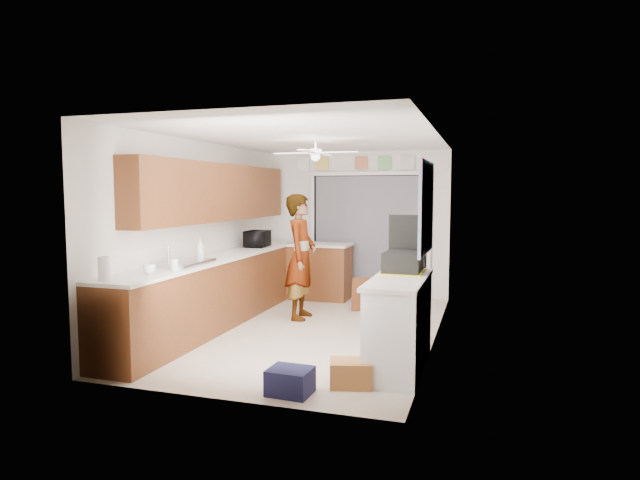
# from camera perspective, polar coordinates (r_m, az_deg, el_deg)

# --- Properties ---
(floor) EXTENTS (5.00, 5.00, 0.00)m
(floor) POSITION_cam_1_polar(r_m,az_deg,el_deg) (7.15, -0.97, -9.50)
(floor) COLOR beige
(floor) RESTS_ON ground
(ceiling) EXTENTS (5.00, 5.00, 0.00)m
(ceiling) POSITION_cam_1_polar(r_m,az_deg,el_deg) (6.95, -1.00, 10.87)
(ceiling) COLOR white
(ceiling) RESTS_ON ground
(wall_back) EXTENTS (3.20, 0.00, 3.20)m
(wall_back) POSITION_cam_1_polar(r_m,az_deg,el_deg) (9.34, 3.83, 1.72)
(wall_back) COLOR silver
(wall_back) RESTS_ON ground
(wall_front) EXTENTS (3.20, 0.00, 3.20)m
(wall_front) POSITION_cam_1_polar(r_m,az_deg,el_deg) (4.64, -10.70, -1.86)
(wall_front) COLOR silver
(wall_front) RESTS_ON ground
(wall_left) EXTENTS (0.00, 5.00, 5.00)m
(wall_left) POSITION_cam_1_polar(r_m,az_deg,el_deg) (7.59, -12.53, 0.82)
(wall_left) COLOR silver
(wall_left) RESTS_ON ground
(wall_right) EXTENTS (0.00, 5.00, 5.00)m
(wall_right) POSITION_cam_1_polar(r_m,az_deg,el_deg) (6.61, 12.30, 0.19)
(wall_right) COLOR silver
(wall_right) RESTS_ON ground
(left_base_cabinets) EXTENTS (0.60, 4.80, 0.90)m
(left_base_cabinets) POSITION_cam_1_polar(r_m,az_deg,el_deg) (7.55, -10.43, -5.30)
(left_base_cabinets) COLOR brown
(left_base_cabinets) RESTS_ON floor
(left_countertop) EXTENTS (0.62, 4.80, 0.04)m
(left_countertop) POSITION_cam_1_polar(r_m,az_deg,el_deg) (7.47, -10.42, -1.76)
(left_countertop) COLOR white
(left_countertop) RESTS_ON left_base_cabinets
(upper_cabinets) EXTENTS (0.32, 4.00, 0.80)m
(upper_cabinets) POSITION_cam_1_polar(r_m,az_deg,el_deg) (7.67, -10.83, 5.00)
(upper_cabinets) COLOR brown
(upper_cabinets) RESTS_ON wall_left
(sink_basin) EXTENTS (0.50, 0.76, 0.06)m
(sink_basin) POSITION_cam_1_polar(r_m,az_deg,el_deg) (6.61, -14.45, -2.43)
(sink_basin) COLOR silver
(sink_basin) RESTS_ON left_countertop
(faucet) EXTENTS (0.03, 0.03, 0.22)m
(faucet) POSITION_cam_1_polar(r_m,az_deg,el_deg) (6.70, -15.86, -1.55)
(faucet) COLOR silver
(faucet) RESTS_ON left_countertop
(peninsula_base) EXTENTS (1.00, 0.60, 0.90)m
(peninsula_base) POSITION_cam_1_polar(r_m,az_deg,el_deg) (9.07, -0.02, -3.45)
(peninsula_base) COLOR brown
(peninsula_base) RESTS_ON floor
(peninsula_top) EXTENTS (1.04, 0.64, 0.04)m
(peninsula_top) POSITION_cam_1_polar(r_m,az_deg,el_deg) (9.01, -0.02, -0.49)
(peninsula_top) COLOR white
(peninsula_top) RESTS_ON peninsula_base
(back_opening_recess) EXTENTS (2.00, 0.06, 2.10)m
(back_opening_recess) POSITION_cam_1_polar(r_m,az_deg,el_deg) (9.27, 5.28, 0.45)
(back_opening_recess) COLOR black
(back_opening_recess) RESTS_ON wall_back
(curtain_panel) EXTENTS (1.90, 0.03, 2.05)m
(curtain_panel) POSITION_cam_1_polar(r_m,az_deg,el_deg) (9.23, 5.23, 0.43)
(curtain_panel) COLOR slate
(curtain_panel) RESTS_ON wall_back
(door_trim_left) EXTENTS (0.06, 0.04, 2.10)m
(door_trim_left) POSITION_cam_1_polar(r_m,az_deg,el_deg) (9.50, -0.78, 0.58)
(door_trim_left) COLOR white
(door_trim_left) RESTS_ON wall_back
(door_trim_right) EXTENTS (0.06, 0.04, 2.10)m
(door_trim_right) POSITION_cam_1_polar(r_m,az_deg,el_deg) (9.08, 11.55, 0.27)
(door_trim_right) COLOR white
(door_trim_right) RESTS_ON wall_back
(door_trim_head) EXTENTS (2.10, 0.04, 0.06)m
(door_trim_head) POSITION_cam_1_polar(r_m,az_deg,el_deg) (9.21, 5.30, 7.08)
(door_trim_head) COLOR white
(door_trim_head) RESTS_ON wall_back
(header_frame_0) EXTENTS (0.22, 0.02, 0.22)m
(header_frame_0) POSITION_cam_1_polar(r_m,az_deg,el_deg) (9.46, 0.25, 8.14)
(header_frame_0) COLOR #EDBF4F
(header_frame_0) RESTS_ON wall_back
(header_frame_2) EXTENTS (0.22, 0.02, 0.22)m
(header_frame_2) POSITION_cam_1_polar(r_m,az_deg,el_deg) (9.28, 4.43, 8.18)
(header_frame_2) COLOR #C36649
(header_frame_2) RESTS_ON wall_back
(header_frame_3) EXTENTS (0.22, 0.02, 0.22)m
(header_frame_3) POSITION_cam_1_polar(r_m,az_deg,el_deg) (9.20, 6.89, 8.19)
(header_frame_3) COLOR #69B668
(header_frame_3) RESTS_ON wall_back
(header_frame_4) EXTENTS (0.22, 0.02, 0.22)m
(header_frame_4) POSITION_cam_1_polar(r_m,az_deg,el_deg) (9.14, 9.38, 8.18)
(header_frame_4) COLOR beige
(header_frame_4) RESTS_ON wall_back
(route66_sign) EXTENTS (0.22, 0.02, 0.26)m
(route66_sign) POSITION_cam_1_polar(r_m,az_deg,el_deg) (9.57, -1.77, 8.11)
(route66_sign) COLOR silver
(route66_sign) RESTS_ON wall_back
(right_counter_base) EXTENTS (0.50, 1.40, 0.90)m
(right_counter_base) POSITION_cam_1_polar(r_m,az_deg,el_deg) (5.59, 8.47, -8.96)
(right_counter_base) COLOR white
(right_counter_base) RESTS_ON floor
(right_counter_top) EXTENTS (0.54, 1.44, 0.04)m
(right_counter_top) POSITION_cam_1_polar(r_m,az_deg,el_deg) (5.50, 8.44, -4.20)
(right_counter_top) COLOR white
(right_counter_top) RESTS_ON right_counter_base
(abstract_painting) EXTENTS (0.03, 1.15, 0.95)m
(abstract_painting) POSITION_cam_1_polar(r_m,az_deg,el_deg) (5.60, 11.28, 3.43)
(abstract_painting) COLOR #E0527E
(abstract_painting) RESTS_ON wall_right
(ceiling_fan) EXTENTS (1.14, 1.14, 0.24)m
(ceiling_fan) POSITION_cam_1_polar(r_m,az_deg,el_deg) (7.12, -0.48, 9.28)
(ceiling_fan) COLOR white
(ceiling_fan) RESTS_ON ceiling
(microwave) EXTENTS (0.36, 0.49, 0.26)m
(microwave) POSITION_cam_1_polar(r_m,az_deg,el_deg) (8.49, -6.69, 0.13)
(microwave) COLOR black
(microwave) RESTS_ON left_countertop
(soap_bottle) EXTENTS (0.13, 0.13, 0.28)m
(soap_bottle) POSITION_cam_1_polar(r_m,az_deg,el_deg) (7.07, -12.68, -0.86)
(soap_bottle) COLOR silver
(soap_bottle) RESTS_ON left_countertop
(cup) EXTENTS (0.16, 0.16, 0.11)m
(cup) POSITION_cam_1_polar(r_m,az_deg,el_deg) (5.95, -17.78, -2.97)
(cup) COLOR white
(cup) RESTS_ON left_countertop
(jar_a) EXTENTS (0.11, 0.11, 0.12)m
(jar_a) POSITION_cam_1_polar(r_m,az_deg,el_deg) (6.18, -15.26, -2.53)
(jar_a) COLOR silver
(jar_a) RESTS_ON left_countertop
(paper_towel_roll) EXTENTS (0.12, 0.12, 0.24)m
(paper_towel_roll) POSITION_cam_1_polar(r_m,az_deg,el_deg) (5.64, -22.05, -2.85)
(paper_towel_roll) COLOR white
(paper_towel_roll) RESTS_ON left_countertop
(suitcase) EXTENTS (0.39, 0.52, 0.22)m
(suitcase) POSITION_cam_1_polar(r_m,az_deg,el_deg) (5.87, 8.86, -2.32)
(suitcase) COLOR black
(suitcase) RESTS_ON right_counter_top
(suitcase_rim) EXTENTS (0.44, 0.58, 0.02)m
(suitcase_rim) POSITION_cam_1_polar(r_m,az_deg,el_deg) (5.89, 8.85, -3.38)
(suitcase_rim) COLOR yellow
(suitcase_rim) RESTS_ON suitcase
(suitcase_lid) EXTENTS (0.42, 0.03, 0.50)m
(suitcase_lid) POSITION_cam_1_polar(r_m,az_deg,el_deg) (6.13, 9.29, 0.34)
(suitcase_lid) COLOR black
(suitcase_lid) RESTS_ON suitcase
(cardboard_box) EXTENTS (0.45, 0.38, 0.24)m
(cardboard_box) POSITION_cam_1_polar(r_m,az_deg,el_deg) (5.14, 3.30, -14.02)
(cardboard_box) COLOR #9A5C30
(cardboard_box) RESTS_ON floor
(navy_crate) EXTENTS (0.40, 0.34, 0.23)m
(navy_crate) POSITION_cam_1_polar(r_m,az_deg,el_deg) (4.96, -3.21, -14.81)
(navy_crate) COLOR #161637
(navy_crate) RESTS_ON floor
(cabinet_door_panel) EXTENTS (0.38, 0.27, 0.53)m
(cabinet_door_panel) POSITION_cam_1_polar(r_m,az_deg,el_deg) (8.11, 4.66, -5.81)
(cabinet_door_panel) COLOR brown
(cabinet_door_panel) RESTS_ON floor
(man) EXTENTS (0.47, 0.68, 1.78)m
(man) POSITION_cam_1_polar(r_m,az_deg,el_deg) (7.60, -2.05, -1.79)
(man) COLOR white
(man) RESTS_ON floor
(dog) EXTENTS (0.33, 0.64, 0.48)m
(dog) POSITION_cam_1_polar(r_m,az_deg,el_deg) (8.48, 5.54, -5.52)
(dog) COLOR black
(dog) RESTS_ON floor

